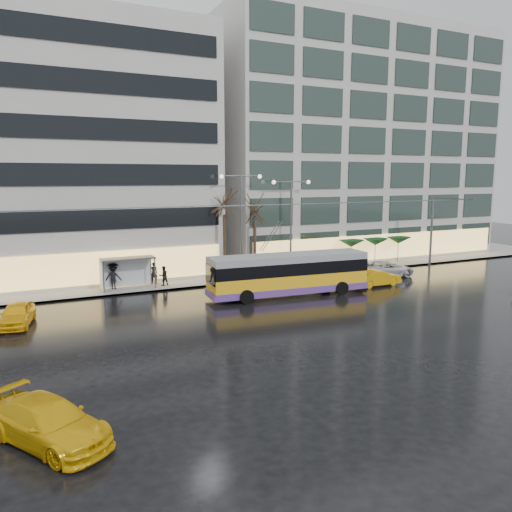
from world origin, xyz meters
TOP-DOWN VIEW (x-y plane):
  - ground at (0.00, 0.00)m, footprint 140.00×140.00m
  - sidewalk at (2.00, 14.00)m, footprint 80.00×10.00m
  - kerb at (2.00, 9.05)m, footprint 80.00×0.10m
  - building_left at (-16.00, 19.00)m, footprint 34.00×14.00m
  - building_right at (19.00, 19.00)m, footprint 32.00×14.00m
  - trolleybus at (2.70, 3.51)m, footprint 12.59×5.26m
  - catenary at (1.00, 7.94)m, footprint 42.24×5.12m
  - bus_shelter at (-8.38, 10.69)m, footprint 4.20×1.60m
  - street_lamp_near at (2.00, 10.80)m, footprint 3.96×0.36m
  - street_lamp_far at (7.00, 10.80)m, footprint 3.96×0.36m
  - tree_a at (0.50, 11.00)m, footprint 3.20×3.20m
  - tree_b at (3.50, 11.20)m, footprint 3.20×3.20m
  - parasol_a at (14.00, 11.00)m, footprint 2.50×2.50m
  - parasol_b at (17.00, 11.00)m, footprint 2.50×2.50m
  - parasol_c at (20.00, 11.00)m, footprint 2.50×2.50m
  - taxi_a at (-16.07, 3.82)m, footprint 2.50×4.43m
  - taxi_b at (10.96, 3.27)m, footprint 4.17×1.47m
  - taxi_d at (-15.19, -11.63)m, footprint 4.50×5.43m
  - sedan_silver at (14.27, 5.98)m, footprint 5.38×2.87m
  - pedestrian_a at (-5.72, 11.38)m, footprint 1.01×1.03m
  - pedestrian_b at (-5.15, 10.42)m, footprint 0.87×0.72m
  - pedestrian_c at (-9.07, 10.92)m, footprint 1.43×1.12m

SIDE VIEW (x-z plane):
  - ground at x=0.00m, z-range 0.00..0.00m
  - sidewalk at x=2.00m, z-range 0.00..0.15m
  - kerb at x=2.00m, z-range 0.00..0.15m
  - taxi_b at x=10.96m, z-range 0.00..1.37m
  - taxi_a at x=-16.07m, z-range 0.00..1.42m
  - sedan_silver at x=14.27m, z-range 0.00..1.44m
  - taxi_d at x=-15.19m, z-range 0.00..1.48m
  - pedestrian_b at x=-5.15m, z-range 0.15..1.78m
  - pedestrian_c at x=-9.07m, z-range 0.23..2.34m
  - trolleybus at x=2.70m, z-range -1.32..4.44m
  - pedestrian_a at x=-5.72m, z-range 0.48..2.67m
  - bus_shelter at x=-8.38m, z-range 0.71..3.22m
  - parasol_a at x=14.00m, z-range 1.12..3.77m
  - parasol_b at x=17.00m, z-range 1.12..3.77m
  - parasol_c at x=20.00m, z-range 1.12..3.77m
  - catenary at x=1.00m, z-range 0.75..7.75m
  - street_lamp_far at x=7.00m, z-range 1.45..9.98m
  - street_lamp_near at x=2.00m, z-range 1.48..10.51m
  - tree_b at x=3.50m, z-range 2.55..10.25m
  - tree_a at x=0.50m, z-range 2.89..11.29m
  - building_left at x=-16.00m, z-range 0.15..22.15m
  - building_right at x=19.00m, z-range 0.15..25.15m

